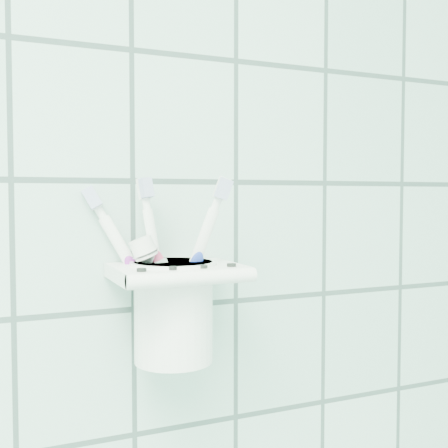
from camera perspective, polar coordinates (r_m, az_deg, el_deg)
name	(u,v)px	position (r m, az deg, el deg)	size (l,w,h in m)	color
holder_bracket	(176,273)	(0.57, -4.87, -5.02)	(0.13, 0.10, 0.04)	white
cup	(173,307)	(0.58, -5.15, -8.45)	(0.09, 0.09, 0.10)	white
toothbrush_pink	(181,257)	(0.58, -4.38, -3.35)	(0.09, 0.05, 0.19)	white
toothbrush_blue	(172,265)	(0.56, -5.30, -4.15)	(0.03, 0.04, 0.18)	white
toothbrush_orange	(162,259)	(0.57, -6.31, -3.59)	(0.06, 0.03, 0.19)	white
toothpaste_tube	(186,283)	(0.57, -3.86, -5.96)	(0.07, 0.03, 0.14)	silver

